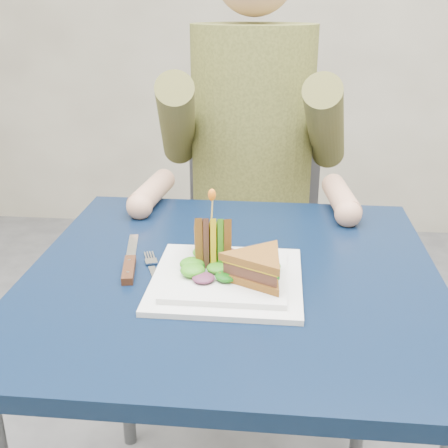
# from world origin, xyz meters

# --- Properties ---
(table) EXTENTS (0.75, 0.75, 0.73)m
(table) POSITION_xyz_m (0.00, 0.00, 0.65)
(table) COLOR black
(table) RESTS_ON ground
(chair) EXTENTS (0.42, 0.40, 0.93)m
(chair) POSITION_xyz_m (0.00, 0.73, 0.54)
(chair) COLOR #47474C
(chair) RESTS_ON ground
(diner) EXTENTS (0.54, 0.59, 0.74)m
(diner) POSITION_xyz_m (-0.00, 0.62, 0.91)
(diner) COLOR brown
(diner) RESTS_ON chair
(plate) EXTENTS (0.26, 0.26, 0.02)m
(plate) POSITION_xyz_m (-0.01, -0.05, 0.74)
(plate) COLOR white
(plate) RESTS_ON table
(sandwich_flat) EXTENTS (0.18, 0.18, 0.05)m
(sandwich_flat) POSITION_xyz_m (0.05, -0.07, 0.78)
(sandwich_flat) COLOR brown
(sandwich_flat) RESTS_ON plate
(sandwich_upright) EXTENTS (0.09, 0.14, 0.14)m
(sandwich_upright) POSITION_xyz_m (-0.04, -0.00, 0.78)
(sandwich_upright) COLOR brown
(sandwich_upright) RESTS_ON plate
(fork) EXTENTS (0.08, 0.17, 0.01)m
(fork) POSITION_xyz_m (-0.14, -0.03, 0.73)
(fork) COLOR silver
(fork) RESTS_ON table
(knife) EXTENTS (0.06, 0.22, 0.02)m
(knife) POSITION_xyz_m (-0.19, -0.01, 0.74)
(knife) COLOR silver
(knife) RESTS_ON table
(toothpick) EXTENTS (0.01, 0.01, 0.06)m
(toothpick) POSITION_xyz_m (-0.04, -0.00, 0.85)
(toothpick) COLOR tan
(toothpick) RESTS_ON sandwich_upright
(toothpick_frill) EXTENTS (0.01, 0.01, 0.02)m
(toothpick_frill) POSITION_xyz_m (-0.04, -0.00, 0.88)
(toothpick_frill) COLOR orange
(toothpick_frill) RESTS_ON sandwich_upright
(lettuce_spill) EXTENTS (0.15, 0.13, 0.02)m
(lettuce_spill) POSITION_xyz_m (-0.00, -0.04, 0.76)
(lettuce_spill) COLOR #337A14
(lettuce_spill) RESTS_ON plate
(onion_ring) EXTENTS (0.04, 0.04, 0.02)m
(onion_ring) POSITION_xyz_m (0.01, -0.04, 0.77)
(onion_ring) COLOR #9E4C7A
(onion_ring) RESTS_ON plate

